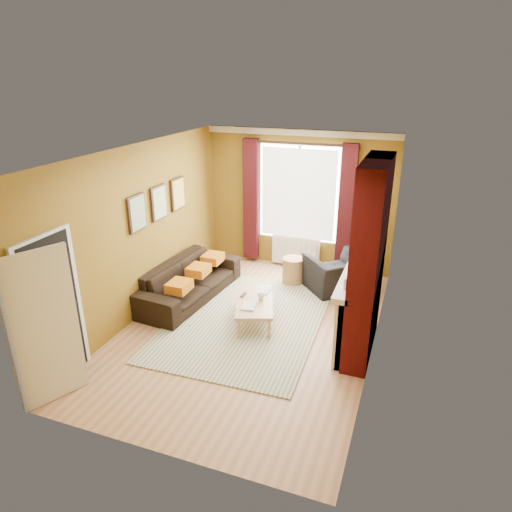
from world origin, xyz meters
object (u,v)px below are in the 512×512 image
sofa (189,280)px  armchair (337,274)px  floor_lamp (363,218)px  wicker_stool (293,271)px  coffee_table (254,303)px

sofa → armchair: 2.73m
sofa → floor_lamp: (2.76, 1.78, 0.94)m
armchair → wicker_stool: size_ratio=2.04×
armchair → floor_lamp: size_ratio=0.64×
armchair → floor_lamp: (0.31, 0.57, 0.94)m
wicker_stool → floor_lamp: 1.65m
coffee_table → armchair: bearing=37.3°
armchair → coffee_table: armchair is taller
armchair → wicker_stool: bearing=-44.6°
wicker_stool → floor_lamp: bearing=24.5°
coffee_table → wicker_stool: 1.66m
armchair → wicker_stool: 0.86m
sofa → armchair: size_ratio=2.21×
wicker_stool → armchair: bearing=-2.7°
floor_lamp → armchair: bearing=-118.7°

